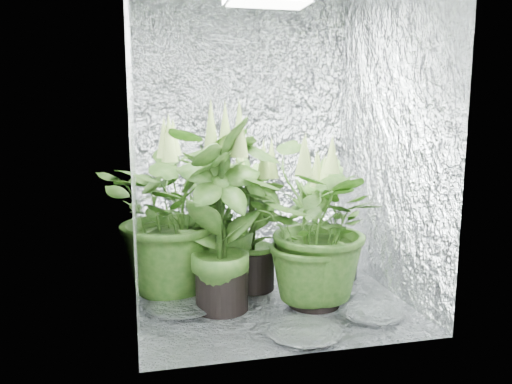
{
  "coord_description": "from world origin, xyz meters",
  "views": [
    {
      "loc": [
        -0.75,
        -2.96,
        1.19
      ],
      "look_at": [
        -0.08,
        0.0,
        0.67
      ],
      "focal_mm": 35.0,
      "sensor_mm": 36.0,
      "label": 1
    }
  ],
  "objects_px": {
    "plant_c": "(315,222)",
    "plant_d": "(215,223)",
    "circulation_fan": "(341,255)",
    "plant_e": "(315,226)",
    "plant_b": "(252,222)",
    "plant_a": "(176,211)",
    "plant_f": "(221,218)"
  },
  "relations": [
    {
      "from": "plant_c",
      "to": "plant_d",
      "type": "height_order",
      "value": "plant_d"
    },
    {
      "from": "plant_d",
      "to": "plant_c",
      "type": "bearing_deg",
      "value": 2.86
    },
    {
      "from": "plant_d",
      "to": "circulation_fan",
      "type": "relative_size",
      "value": 2.4
    },
    {
      "from": "plant_d",
      "to": "plant_e",
      "type": "height_order",
      "value": "plant_e"
    },
    {
      "from": "plant_b",
      "to": "plant_e",
      "type": "relative_size",
      "value": 0.95
    },
    {
      "from": "plant_e",
      "to": "circulation_fan",
      "type": "bearing_deg",
      "value": 49.49
    },
    {
      "from": "plant_d",
      "to": "plant_a",
      "type": "bearing_deg",
      "value": -175.6
    },
    {
      "from": "plant_d",
      "to": "circulation_fan",
      "type": "bearing_deg",
      "value": 0.84
    },
    {
      "from": "plant_a",
      "to": "circulation_fan",
      "type": "relative_size",
      "value": 2.84
    },
    {
      "from": "plant_b",
      "to": "circulation_fan",
      "type": "relative_size",
      "value": 2.48
    },
    {
      "from": "plant_c",
      "to": "plant_f",
      "type": "relative_size",
      "value": 0.74
    },
    {
      "from": "plant_b",
      "to": "plant_d",
      "type": "relative_size",
      "value": 1.03
    },
    {
      "from": "plant_e",
      "to": "plant_f",
      "type": "xyz_separation_m",
      "value": [
        -0.56,
        0.05,
        0.07
      ]
    },
    {
      "from": "plant_d",
      "to": "plant_e",
      "type": "xyz_separation_m",
      "value": [
        0.55,
        -0.38,
        0.04
      ]
    },
    {
      "from": "plant_b",
      "to": "plant_a",
      "type": "bearing_deg",
      "value": 178.58
    },
    {
      "from": "plant_f",
      "to": "plant_e",
      "type": "bearing_deg",
      "value": -5.37
    },
    {
      "from": "plant_c",
      "to": "plant_e",
      "type": "xyz_separation_m",
      "value": [
        -0.15,
        -0.42,
        0.08
      ]
    },
    {
      "from": "plant_a",
      "to": "plant_e",
      "type": "xyz_separation_m",
      "value": [
        0.79,
        -0.36,
        -0.05
      ]
    },
    {
      "from": "plant_a",
      "to": "plant_b",
      "type": "distance_m",
      "value": 0.5
    },
    {
      "from": "plant_a",
      "to": "plant_f",
      "type": "relative_size",
      "value": 0.95
    },
    {
      "from": "plant_a",
      "to": "plant_d",
      "type": "bearing_deg",
      "value": 4.4
    },
    {
      "from": "plant_a",
      "to": "plant_b",
      "type": "xyz_separation_m",
      "value": [
        0.49,
        -0.01,
        -0.09
      ]
    },
    {
      "from": "plant_b",
      "to": "plant_c",
      "type": "distance_m",
      "value": 0.46
    },
    {
      "from": "plant_d",
      "to": "plant_e",
      "type": "relative_size",
      "value": 0.92
    },
    {
      "from": "plant_b",
      "to": "circulation_fan",
      "type": "xyz_separation_m",
      "value": [
        0.65,
        0.04,
        -0.28
      ]
    },
    {
      "from": "plant_a",
      "to": "plant_c",
      "type": "relative_size",
      "value": 1.28
    },
    {
      "from": "plant_e",
      "to": "circulation_fan",
      "type": "relative_size",
      "value": 2.6
    },
    {
      "from": "plant_c",
      "to": "plant_e",
      "type": "bearing_deg",
      "value": -109.68
    },
    {
      "from": "plant_b",
      "to": "circulation_fan",
      "type": "bearing_deg",
      "value": 3.91
    },
    {
      "from": "plant_c",
      "to": "plant_f",
      "type": "distance_m",
      "value": 0.81
    },
    {
      "from": "circulation_fan",
      "to": "plant_b",
      "type": "bearing_deg",
      "value": -176.26
    },
    {
      "from": "plant_a",
      "to": "plant_e",
      "type": "distance_m",
      "value": 0.88
    }
  ]
}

